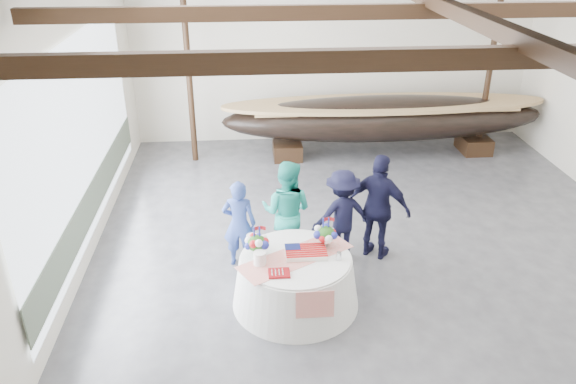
{
  "coord_description": "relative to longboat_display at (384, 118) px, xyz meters",
  "views": [
    {
      "loc": [
        -2.28,
        -7.93,
        5.28
      ],
      "look_at": [
        -1.61,
        0.37,
        1.19
      ],
      "focal_mm": 35.0,
      "sensor_mm": 36.0,
      "label": 1
    }
  ],
  "objects": [
    {
      "name": "guest_woman_teal",
      "position": [
        -2.7,
        -4.5,
        -0.03
      ],
      "size": [
        1.05,
        0.94,
        1.79
      ],
      "primitive_type": "imported",
      "rotation": [
        0.0,
        0.0,
        2.79
      ],
      "color": "teal",
      "rests_on": "ground"
    },
    {
      "name": "banquet_table",
      "position": [
        -2.67,
        -5.76,
        -0.52
      ],
      "size": [
        1.91,
        1.91,
        0.82
      ],
      "color": "silver",
      "rests_on": "ground"
    },
    {
      "name": "guest_man_left",
      "position": [
        -1.78,
        -4.5,
        -0.13
      ],
      "size": [
        1.13,
        0.8,
        1.6
      ],
      "primitive_type": "imported",
      "rotation": [
        0.0,
        0.0,
        3.35
      ],
      "color": "black",
      "rests_on": "ground"
    },
    {
      "name": "tabletop_items",
      "position": [
        -2.74,
        -5.63,
        0.03
      ],
      "size": [
        1.8,
        1.36,
        0.4
      ],
      "color": "red",
      "rests_on": "banquet_table"
    },
    {
      "name": "guest_man_right",
      "position": [
        -1.16,
        -4.54,
        -0.0
      ],
      "size": [
        1.16,
        0.99,
        1.86
      ],
      "primitive_type": "imported",
      "rotation": [
        0.0,
        0.0,
        2.54
      ],
      "color": "black",
      "rests_on": "ground"
    },
    {
      "name": "floor",
      "position": [
        -1.06,
        -4.72,
        -0.93
      ],
      "size": [
        10.0,
        12.0,
        0.01
      ],
      "primitive_type": "cube",
      "color": "#3D3D42",
      "rests_on": "ground"
    },
    {
      "name": "open_bay",
      "position": [
        -6.01,
        -3.72,
        0.89
      ],
      "size": [
        0.03,
        7.0,
        3.2
      ],
      "color": "silver",
      "rests_on": "ground"
    },
    {
      "name": "pavilion_structure",
      "position": [
        -1.06,
        -3.91,
        3.07
      ],
      "size": [
        9.8,
        11.76,
        4.5
      ],
      "color": "black",
      "rests_on": "ground"
    },
    {
      "name": "wall_left",
      "position": [
        -6.06,
        -4.72,
        1.32
      ],
      "size": [
        0.02,
        12.0,
        4.5
      ],
      "primitive_type": "cube",
      "color": "silver",
      "rests_on": "ground"
    },
    {
      "name": "longboat_display",
      "position": [
        0.0,
        0.0,
        0.0
      ],
      "size": [
        7.78,
        1.56,
        1.46
      ],
      "color": "black",
      "rests_on": "ground"
    },
    {
      "name": "guest_woman_blue",
      "position": [
        -3.49,
        -4.62,
        -0.17
      ],
      "size": [
        0.6,
        0.44,
        1.53
      ],
      "primitive_type": "imported",
      "rotation": [
        0.0,
        0.0,
        3.0
      ],
      "color": "navy",
      "rests_on": "ground"
    },
    {
      "name": "wall_back",
      "position": [
        -1.06,
        1.28,
        1.32
      ],
      "size": [
        10.0,
        0.02,
        4.5
      ],
      "primitive_type": "cube",
      "color": "silver",
      "rests_on": "ground"
    }
  ]
}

